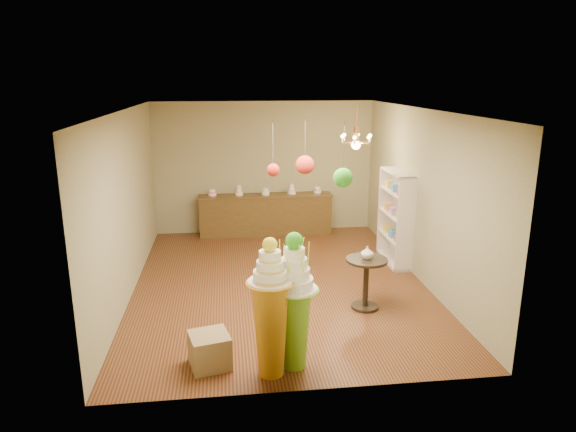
{
  "coord_description": "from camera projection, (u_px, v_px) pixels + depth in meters",
  "views": [
    {
      "loc": [
        -0.87,
        -8.4,
        3.5
      ],
      "look_at": [
        0.15,
        0.0,
        1.22
      ],
      "focal_mm": 32.0,
      "sensor_mm": 36.0,
      "label": 1
    }
  ],
  "objects": [
    {
      "name": "chandelier",
      "position": [
        356.0,
        142.0,
        9.86
      ],
      "size": [
        0.76,
        0.76,
        0.85
      ],
      "rotation": [
        0.0,
        0.0,
        0.17
      ],
      "color": "#D5834B",
      "rests_on": "ceiling"
    },
    {
      "name": "sideboard",
      "position": [
        266.0,
        214.0,
        11.78
      ],
      "size": [
        3.04,
        0.54,
        1.16
      ],
      "color": "#523B1A",
      "rests_on": "floor"
    },
    {
      "name": "vase",
      "position": [
        367.0,
        253.0,
        7.83
      ],
      "size": [
        0.21,
        0.21,
        0.2
      ],
      "primitive_type": "imported",
      "rotation": [
        0.0,
        0.0,
        0.12
      ],
      "color": "beige",
      "rests_on": "round_table"
    },
    {
      "name": "round_table",
      "position": [
        366.0,
        276.0,
        7.94
      ],
      "size": [
        0.71,
        0.71,
        0.82
      ],
      "rotation": [
        0.0,
        0.0,
        -0.13
      ],
      "color": "black",
      "rests_on": "floor"
    },
    {
      "name": "pedestal_orange",
      "position": [
        271.0,
        318.0,
        6.09
      ],
      "size": [
        0.67,
        0.67,
        1.75
      ],
      "rotation": [
        0.0,
        0.0,
        0.32
      ],
      "color": "orange",
      "rests_on": "floor"
    },
    {
      "name": "burlap_riser",
      "position": [
        210.0,
        350.0,
        6.4
      ],
      "size": [
        0.57,
        0.57,
        0.43
      ],
      "primitive_type": "cube",
      "rotation": [
        0.0,
        0.0,
        0.24
      ],
      "color": "#947950",
      "rests_on": "floor"
    },
    {
      "name": "pom_red_left",
      "position": [
        305.0,
        165.0,
        6.95
      ],
      "size": [
        0.26,
        0.26,
        0.77
      ],
      "color": "#463B32",
      "rests_on": "ceiling"
    },
    {
      "name": "shelving_unit",
      "position": [
        395.0,
        217.0,
        9.87
      ],
      "size": [
        0.33,
        1.2,
        1.8
      ],
      "color": "beige",
      "rests_on": "floor"
    },
    {
      "name": "floor",
      "position": [
        279.0,
        283.0,
        9.06
      ],
      "size": [
        6.5,
        6.5,
        0.0
      ],
      "primitive_type": "plane",
      "color": "#552E17",
      "rests_on": "ground"
    },
    {
      "name": "ceiling",
      "position": [
        279.0,
        110.0,
        8.28
      ],
      "size": [
        6.5,
        6.5,
        0.0
      ],
      "primitive_type": "plane",
      "rotation": [
        3.14,
        0.0,
        0.0
      ],
      "color": "white",
      "rests_on": "ground"
    },
    {
      "name": "wall_left",
      "position": [
        127.0,
        204.0,
        8.38
      ],
      "size": [
        0.04,
        6.5,
        3.0
      ],
      "primitive_type": "cube",
      "color": "#989168",
      "rests_on": "ground"
    },
    {
      "name": "pom_red_right",
      "position": [
        273.0,
        170.0,
        6.65
      ],
      "size": [
        0.17,
        0.17,
        0.74
      ],
      "color": "#463B32",
      "rests_on": "ceiling"
    },
    {
      "name": "wall_front",
      "position": [
        310.0,
        269.0,
        5.56
      ],
      "size": [
        5.0,
        0.04,
        3.0
      ],
      "primitive_type": "cube",
      "color": "#989168",
      "rests_on": "ground"
    },
    {
      "name": "pedestal_green",
      "position": [
        294.0,
        311.0,
        6.25
      ],
      "size": [
        0.68,
        0.68,
        1.76
      ],
      "rotation": [
        0.0,
        0.0,
        -0.23
      ],
      "color": "#76B729",
      "rests_on": "floor"
    },
    {
      "name": "wall_right",
      "position": [
        421.0,
        196.0,
        8.96
      ],
      "size": [
        0.04,
        6.5,
        3.0
      ],
      "primitive_type": "cube",
      "color": "#989168",
      "rests_on": "ground"
    },
    {
      "name": "pom_green_mid",
      "position": [
        343.0,
        178.0,
        6.33
      ],
      "size": [
        0.24,
        0.24,
        0.81
      ],
      "color": "#463B32",
      "rests_on": "ceiling"
    },
    {
      "name": "wall_back",
      "position": [
        264.0,
        168.0,
        11.78
      ],
      "size": [
        5.0,
        0.04,
        3.0
      ],
      "primitive_type": "cube",
      "color": "#989168",
      "rests_on": "ground"
    }
  ]
}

